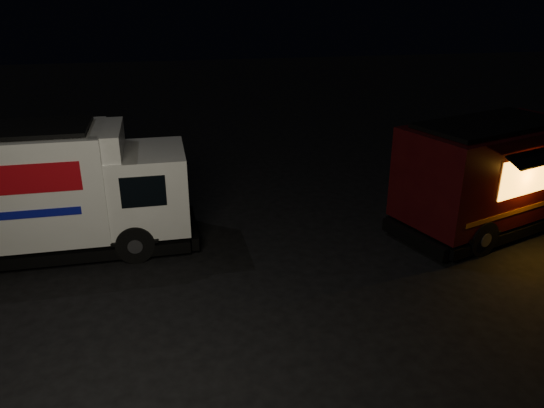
{
  "coord_description": "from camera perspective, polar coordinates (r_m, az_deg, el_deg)",
  "views": [
    {
      "loc": [
        -0.88,
        -9.68,
        6.18
      ],
      "look_at": [
        1.43,
        2.0,
        1.28
      ],
      "focal_mm": 35.0,
      "sensor_mm": 36.0,
      "label": 1
    }
  ],
  "objects": [
    {
      "name": "ground",
      "position": [
        11.52,
        -5.14,
        -10.18
      ],
      "size": [
        80.0,
        80.0,
        0.0
      ],
      "primitive_type": "plane",
      "color": "black",
      "rests_on": "ground"
    },
    {
      "name": "red_truck",
      "position": [
        15.72,
        23.67,
        3.12
      ],
      "size": [
        6.89,
        4.34,
        3.01
      ],
      "primitive_type": null,
      "rotation": [
        0.0,
        0.0,
        0.33
      ],
      "color": "#370A0B",
      "rests_on": "ground"
    },
    {
      "name": "white_truck",
      "position": [
        13.97,
        -23.05,
        1.37
      ],
      "size": [
        7.09,
        2.52,
        3.2
      ],
      "primitive_type": null,
      "rotation": [
        0.0,
        0.0,
        0.02
      ],
      "color": "white",
      "rests_on": "ground"
    }
  ]
}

